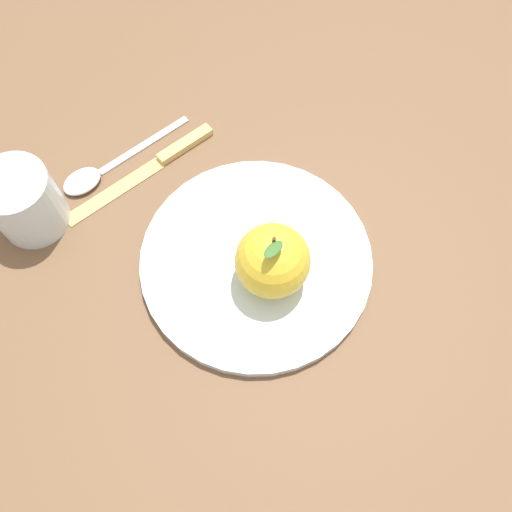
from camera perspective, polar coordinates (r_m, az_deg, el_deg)
name	(u,v)px	position (r m, az deg, el deg)	size (l,w,h in m)	color
ground_plane	(234,247)	(0.63, -2.27, 0.93)	(2.40, 2.40, 0.00)	brown
dinner_plate	(256,260)	(0.62, 0.00, -0.46)	(0.26, 0.26, 0.01)	silver
apple	(273,261)	(0.57, 1.73, -0.50)	(0.08, 0.08, 0.09)	gold
cup	(23,200)	(0.66, -22.89, 5.33)	(0.08, 0.08, 0.08)	silver
knife	(155,165)	(0.70, -10.41, 9.24)	(0.15, 0.16, 0.01)	#D8B766
spoon	(97,173)	(0.70, -16.07, 8.26)	(0.14, 0.15, 0.01)	silver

